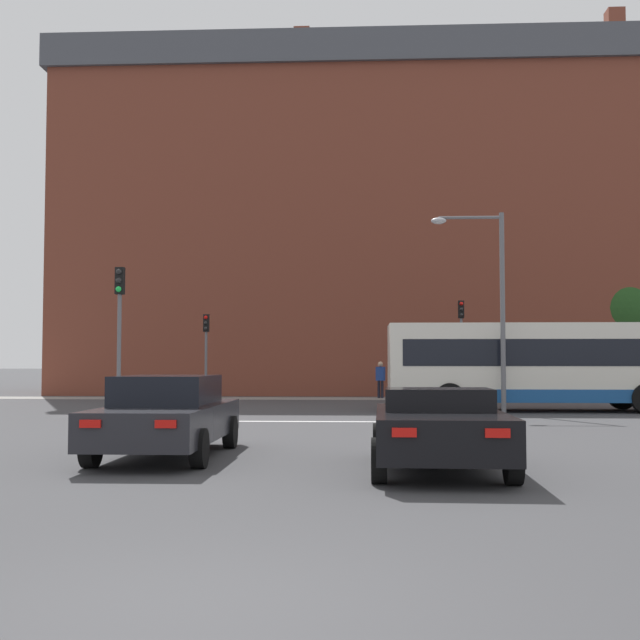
% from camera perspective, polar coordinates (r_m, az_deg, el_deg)
% --- Properties ---
extents(ground_plane, '(400.00, 400.00, 0.00)m').
position_cam_1_polar(ground_plane, '(5.84, -8.81, -19.82)').
color(ground_plane, '#3D3D3F').
extents(stop_line_strip, '(9.26, 0.30, 0.01)m').
position_cam_1_polar(stop_line_strip, '(22.97, 0.02, -7.23)').
color(stop_line_strip, silver).
rests_on(stop_line_strip, ground_plane).
extents(far_pavement, '(70.29, 2.50, 0.01)m').
position_cam_1_polar(far_pavement, '(37.35, 1.10, -5.61)').
color(far_pavement, gray).
rests_on(far_pavement, ground_plane).
extents(brick_civic_building, '(34.15, 12.12, 20.83)m').
position_cam_1_polar(brick_civic_building, '(46.04, 3.78, 6.52)').
color(brick_civic_building, brown).
rests_on(brick_civic_building, ground_plane).
extents(car_saloon_left, '(1.98, 4.93, 1.45)m').
position_cam_1_polar(car_saloon_left, '(14.66, -10.78, -6.67)').
color(car_saloon_left, '#232328').
rests_on(car_saloon_left, ground_plane).
extents(car_roadster_right, '(2.15, 4.33, 1.28)m').
position_cam_1_polar(car_roadster_right, '(12.70, 8.43, -7.61)').
color(car_roadster_right, black).
rests_on(car_roadster_right, ground_plane).
extents(bus_crossing_lead, '(10.38, 2.75, 3.01)m').
position_cam_1_polar(bus_crossing_lead, '(28.80, 15.29, -3.07)').
color(bus_crossing_lead, silver).
rests_on(bus_crossing_lead, ground_plane).
extents(traffic_light_far_left, '(0.26, 0.31, 3.88)m').
position_cam_1_polar(traffic_light_far_left, '(37.01, -8.11, -1.54)').
color(traffic_light_far_left, slate).
rests_on(traffic_light_far_left, ground_plane).
extents(traffic_light_near_left, '(0.26, 0.31, 4.49)m').
position_cam_1_polar(traffic_light_near_left, '(24.27, -14.09, 0.16)').
color(traffic_light_near_left, slate).
rests_on(traffic_light_near_left, ground_plane).
extents(traffic_light_far_right, '(0.26, 0.31, 4.48)m').
position_cam_1_polar(traffic_light_far_right, '(36.81, 10.02, -0.94)').
color(traffic_light_far_right, slate).
rests_on(traffic_light_far_right, ground_plane).
extents(street_lamp_junction, '(2.40, 0.36, 6.62)m').
position_cam_1_polar(street_lamp_junction, '(26.92, 11.91, 2.22)').
color(street_lamp_junction, slate).
rests_on(street_lamp_junction, ground_plane).
extents(pedestrian_waiting, '(0.46, 0.37, 1.72)m').
position_cam_1_polar(pedestrian_waiting, '(37.85, 4.32, -4.04)').
color(pedestrian_waiting, black).
rests_on(pedestrian_waiting, ground_plane).
extents(pedestrian_walking_east, '(0.45, 0.35, 1.81)m').
position_cam_1_polar(pedestrian_walking_east, '(39.41, 17.44, -3.78)').
color(pedestrian_walking_east, brown).
rests_on(pedestrian_walking_east, ground_plane).
extents(tree_by_building, '(4.35, 4.35, 6.62)m').
position_cam_1_polar(tree_by_building, '(43.64, 20.41, 0.63)').
color(tree_by_building, '#4C3823').
rests_on(tree_by_building, ground_plane).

